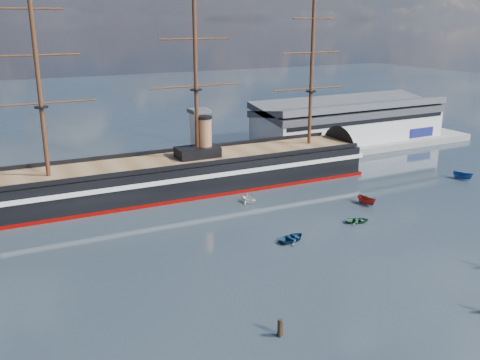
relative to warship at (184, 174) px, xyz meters
name	(u,v)px	position (x,y,z in m)	size (l,w,h in m)	color
ground	(250,211)	(6.98, -20.00, -4.04)	(600.00, 600.00, 0.00)	#1B2831
quay	(219,166)	(16.98, 16.00, -4.04)	(180.00, 18.00, 2.00)	slate
warehouse	(349,121)	(64.98, 20.00, 3.95)	(63.00, 21.00, 11.60)	#B7BABC
quay_tower	(200,136)	(9.98, 13.00, 5.72)	(5.00, 5.00, 15.00)	silver
warship	(184,174)	(0.00, 0.00, 0.00)	(113.05, 18.20, 53.94)	black
motorboat_b	(292,241)	(6.38, -37.56, -4.04)	(3.63, 1.45, 1.69)	navy
motorboat_c	(366,205)	(31.92, -28.20, -4.04)	(5.80, 2.13, 2.32)	maroon
motorboat_d	(248,203)	(9.34, -15.09, -4.04)	(6.64, 2.88, 2.43)	silver
motorboat_e	(357,223)	(23.08, -35.92, -4.04)	(2.94, 1.18, 1.37)	#27593A
motorboat_f	(462,179)	(66.68, -24.37, -4.04)	(5.99, 2.20, 2.40)	navy
piling_near_left	(280,336)	(-12.03, -63.01, -4.04)	(0.64, 0.64, 3.17)	black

